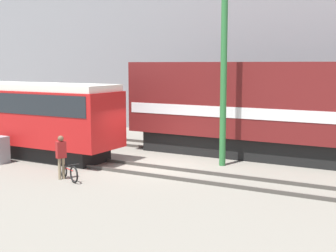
{
  "coord_description": "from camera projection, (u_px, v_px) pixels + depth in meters",
  "views": [
    {
      "loc": [
        10.32,
        -16.73,
        4.39
      ],
      "look_at": [
        0.74,
        0.25,
        1.8
      ],
      "focal_mm": 50.0,
      "sensor_mm": 36.0,
      "label": 1
    }
  ],
  "objects": [
    {
      "name": "freight_locomotive",
      "position": [
        320.0,
        110.0,
        20.6
      ],
      "size": [
        17.99,
        3.04,
        5.08
      ],
      "color": "black",
      "rests_on": "ground"
    },
    {
      "name": "building_backdrop",
      "position": [
        254.0,
        37.0,
        30.42
      ],
      "size": [
        46.81,
        6.0,
        12.33
      ],
      "color": "gray",
      "rests_on": "ground"
    },
    {
      "name": "bicycle",
      "position": [
        69.0,
        172.0,
        17.72
      ],
      "size": [
        1.5,
        0.78,
        0.71
      ],
      "color": "black",
      "rests_on": "ground"
    },
    {
      "name": "track_near",
      "position": [
        141.0,
        169.0,
        19.39
      ],
      "size": [
        60.0,
        1.5,
        0.14
      ],
      "color": "#47423D",
      "rests_on": "ground"
    },
    {
      "name": "ground_plane",
      "position": [
        150.0,
        167.0,
        20.05
      ],
      "size": [
        120.0,
        120.0,
        0.0
      ],
      "primitive_type": "plane",
      "color": "slate"
    },
    {
      "name": "track_far",
      "position": [
        196.0,
        149.0,
        23.86
      ],
      "size": [
        60.0,
        1.51,
        0.14
      ],
      "color": "#47423D",
      "rests_on": "ground"
    },
    {
      "name": "utility_pole_left",
      "position": [
        224.0,
        70.0,
        19.84
      ],
      "size": [
        0.27,
        0.27,
        8.29
      ],
      "color": "#2D7238",
      "rests_on": "ground"
    },
    {
      "name": "streetcar",
      "position": [
        13.0,
        114.0,
        22.71
      ],
      "size": [
        11.56,
        2.54,
        3.49
      ],
      "color": "black",
      "rests_on": "ground"
    },
    {
      "name": "person",
      "position": [
        61.0,
        153.0,
        17.81
      ],
      "size": [
        0.35,
        0.42,
        1.7
      ],
      "color": "#8C7A5B",
      "rests_on": "ground"
    }
  ]
}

